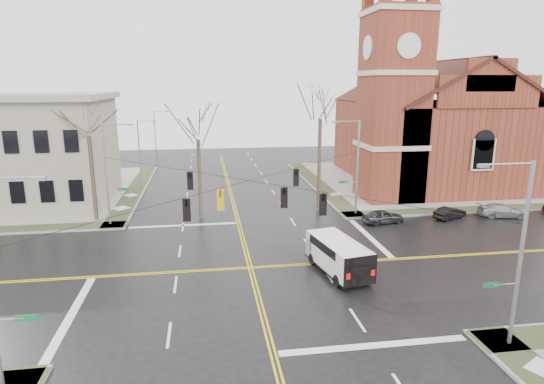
{
  "coord_description": "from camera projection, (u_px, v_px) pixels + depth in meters",
  "views": [
    {
      "loc": [
        -2.9,
        -29.36,
        12.5
      ],
      "look_at": [
        2.43,
        6.0,
        3.9
      ],
      "focal_mm": 30.0,
      "sensor_mm": 36.0,
      "label": 1
    }
  ],
  "objects": [
    {
      "name": "sidewalks",
      "position": [
        250.0,
        267.0,
        31.55
      ],
      "size": [
        80.0,
        80.0,
        0.17
      ],
      "color": "gray",
      "rests_on": "ground"
    },
    {
      "name": "signal_pole_nw",
      "position": [
        108.0,
        171.0,
        39.83
      ],
      "size": [
        2.75,
        0.22,
        9.0
      ],
      "color": "gray",
      "rests_on": "ground"
    },
    {
      "name": "streetlight_north_a",
      "position": [
        140.0,
        150.0,
        55.9
      ],
      "size": [
        2.3,
        0.2,
        8.0
      ],
      "color": "gray",
      "rests_on": "ground"
    },
    {
      "name": "tree_ne",
      "position": [
        320.0,
        113.0,
        43.75
      ],
      "size": [
        4.0,
        4.0,
        13.45
      ],
      "color": "#3D3427",
      "rests_on": "ground"
    },
    {
      "name": "ground",
      "position": [
        250.0,
        268.0,
        31.57
      ],
      "size": [
        120.0,
        120.0,
        0.0
      ],
      "primitive_type": "plane",
      "color": "black",
      "rests_on": "ground"
    },
    {
      "name": "parked_car_a",
      "position": [
        383.0,
        216.0,
        41.44
      ],
      "size": [
        3.97,
        2.09,
        1.29
      ],
      "primitive_type": "imported",
      "rotation": [
        0.0,
        0.0,
        1.73
      ],
      "color": "black",
      "rests_on": "ground"
    },
    {
      "name": "tree_nw_far",
      "position": [
        88.0,
        130.0,
        40.26
      ],
      "size": [
        4.0,
        4.0,
        11.62
      ],
      "color": "#3D3427",
      "rests_on": "ground"
    },
    {
      "name": "cargo_van",
      "position": [
        337.0,
        253.0,
        30.64
      ],
      "size": [
        3.35,
        6.21,
        2.24
      ],
      "rotation": [
        0.0,
        0.0,
        0.19
      ],
      "color": "white",
      "rests_on": "ground"
    },
    {
      "name": "span_wires",
      "position": [
        249.0,
        181.0,
        30.12
      ],
      "size": [
        23.02,
        23.02,
        0.03
      ],
      "color": "black",
      "rests_on": "ground"
    },
    {
      "name": "parked_car_b",
      "position": [
        450.0,
        213.0,
        42.8
      ],
      "size": [
        3.64,
        2.47,
        1.14
      ],
      "primitive_type": "imported",
      "rotation": [
        0.0,
        0.0,
        1.98
      ],
      "color": "black",
      "rests_on": "ground"
    },
    {
      "name": "tree_nw_near",
      "position": [
        198.0,
        134.0,
        41.47
      ],
      "size": [
        4.0,
        4.0,
        10.95
      ],
      "color": "#3D3427",
      "rests_on": "ground"
    },
    {
      "name": "parked_car_c",
      "position": [
        502.0,
        211.0,
        43.36
      ],
      "size": [
        4.65,
        2.58,
        1.28
      ],
      "primitive_type": "imported",
      "rotation": [
        0.0,
        0.0,
        1.38
      ],
      "color": "#979699",
      "rests_on": "ground"
    },
    {
      "name": "streetlight_north_b",
      "position": [
        156.0,
        133.0,
        75.13
      ],
      "size": [
        2.3,
        0.2,
        8.0
      ],
      "color": "gray",
      "rests_on": "ground"
    },
    {
      "name": "church",
      "position": [
        425.0,
        116.0,
        57.02
      ],
      "size": [
        24.28,
        27.48,
        27.5
      ],
      "color": "maroon",
      "rests_on": "ground"
    },
    {
      "name": "signal_pole_ne",
      "position": [
        356.0,
        165.0,
        43.11
      ],
      "size": [
        2.75,
        0.22,
        9.0
      ],
      "color": "gray",
      "rests_on": "ground"
    },
    {
      "name": "road_markings",
      "position": [
        250.0,
        268.0,
        31.57
      ],
      "size": [
        100.0,
        100.0,
        0.01
      ],
      "color": "gold",
      "rests_on": "ground"
    },
    {
      "name": "civic_building_a",
      "position": [
        15.0,
        153.0,
        46.32
      ],
      "size": [
        18.0,
        14.0,
        11.0
      ],
      "primitive_type": "cube",
      "color": "gray",
      "rests_on": "ground"
    },
    {
      "name": "signal_pole_se",
      "position": [
        518.0,
        251.0,
        21.0
      ],
      "size": [
        2.75,
        0.22,
        9.0
      ],
      "color": "gray",
      "rests_on": "ground"
    },
    {
      "name": "traffic_signals",
      "position": [
        250.0,
        194.0,
        29.66
      ],
      "size": [
        8.21,
        8.26,
        1.3
      ],
      "color": "black",
      "rests_on": "ground"
    }
  ]
}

